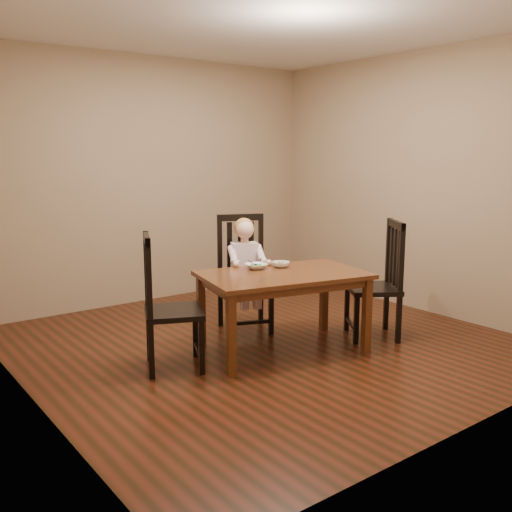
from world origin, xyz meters
TOP-DOWN VIEW (x-y plane):
  - room at (0.00, 0.00)m, footprint 4.01×4.01m
  - dining_table at (0.00, -0.23)m, footprint 1.50×1.09m
  - chair_child at (0.10, 0.47)m, footprint 0.61×0.60m
  - chair_left at (-0.97, -0.00)m, footprint 0.59×0.60m
  - chair_right at (0.93, -0.47)m, footprint 0.62×0.63m
  - toddler at (0.08, 0.42)m, footprint 0.45×0.49m
  - bowl_peas at (-0.08, 0.03)m, footprint 0.22×0.22m
  - bowl_veg at (0.14, -0.04)m, footprint 0.18×0.18m
  - fork at (-0.12, 0.02)m, footprint 0.03×0.12m

SIDE VIEW (x-z plane):
  - chair_left at x=-0.97m, z-range -0.02..1.04m
  - chair_right at x=0.93m, z-range -0.02..1.05m
  - chair_child at x=0.10m, z-range -0.02..1.07m
  - dining_table at x=0.00m, z-range 0.26..0.94m
  - toddler at x=0.08m, z-range 0.39..0.93m
  - bowl_peas at x=-0.08m, z-range 0.68..0.72m
  - bowl_veg at x=0.14m, z-range 0.68..0.73m
  - fork at x=-0.12m, z-range 0.70..0.74m
  - room at x=0.00m, z-range 0.00..2.71m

